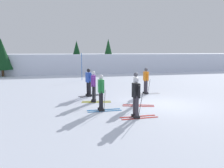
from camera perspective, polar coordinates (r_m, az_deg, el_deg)
name	(u,v)px	position (r m, az deg, el deg)	size (l,w,h in m)	color
ground_plane	(161,105)	(12.12, 12.19, -5.12)	(120.00, 120.00, 0.00)	silver
far_snow_ridge	(94,62)	(32.57, -4.54, 5.52)	(80.00, 9.87, 2.37)	silver
skier_purple	(94,86)	(12.31, -4.66, -0.40)	(1.64, 0.99, 1.71)	gold
skier_green	(101,92)	(10.48, -2.75, -1.93)	(1.60, 1.00, 1.71)	#237AC6
skier_blue	(89,82)	(13.97, -5.89, 0.63)	(1.63, 0.95, 1.71)	black
skier_orange	(146,80)	(14.80, 8.58, 1.01)	(1.61, 1.00, 1.71)	silver
skier_black	(136,96)	(9.41, 6.11, -3.15)	(1.61, 1.00, 1.71)	red
skier_white	(136,88)	(11.51, 6.03, -1.03)	(1.63, 0.96, 1.71)	red
trail_marker_pole	(82,67)	(21.74, -7.67, 4.35)	(0.05, 0.05, 2.58)	#1E56AD
conifer_far_left	(108,52)	(30.25, -0.95, 7.99)	(1.70, 1.70, 4.38)	#513823
conifer_far_right	(77,54)	(29.36, -8.92, 7.54)	(1.77, 1.77, 4.09)	#513823
conifer_far_centre	(1,54)	(27.55, -26.17, 6.81)	(2.20, 2.20, 4.17)	#513823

